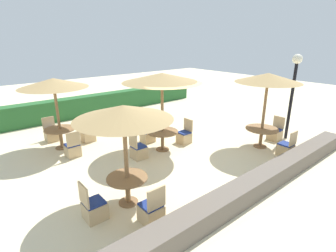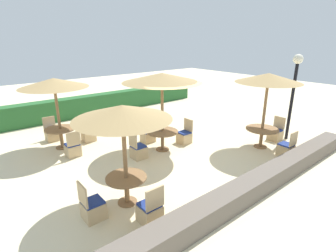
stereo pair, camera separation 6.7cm
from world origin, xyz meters
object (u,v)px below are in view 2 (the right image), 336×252
at_px(parasol_back_left, 54,83).
at_px(parasol_center, 162,78).
at_px(patio_chair_front_right_south, 286,149).
at_px(patio_chair_back_left_south, 73,149).
at_px(parasol_front_right, 268,78).
at_px(lamp_post, 295,80).
at_px(round_table_front_right, 262,132).
at_px(patio_chair_center_north, 147,135).
at_px(patio_chair_back_left_east, 89,134).
at_px(round_table_center, 162,135).
at_px(patio_chair_front_left_west, 93,208).
at_px(parasol_front_left, 122,113).
at_px(patio_chair_center_east, 184,136).
at_px(patio_chair_back_left_north, 52,134).
at_px(round_table_back_left, 61,132).
at_px(patio_chair_center_west, 138,151).
at_px(round_table_front_left, 126,183).
at_px(patio_chair_front_right_east, 276,134).
at_px(patio_chair_front_left_south, 150,211).

relative_size(parasol_back_left, parasol_center, 0.93).
distance_m(patio_chair_front_right_south, patio_chair_back_left_south, 7.33).
bearing_deg(parasol_front_right, patio_chair_front_right_south, -92.46).
relative_size(lamp_post, round_table_front_right, 2.82).
bearing_deg(patio_chair_center_north, parasol_back_left, -28.04).
distance_m(patio_chair_back_left_east, parasol_center, 3.85).
xyz_separation_m(round_table_front_right, round_table_center, (-3.00, 2.11, -0.01)).
distance_m(patio_chair_front_left_west, parasol_center, 4.74).
relative_size(parasol_front_left, round_table_center, 2.20).
height_order(parasol_back_left, patio_chair_center_east, parasol_back_left).
xyz_separation_m(patio_chair_center_east, patio_chair_center_north, (-1.03, 1.02, 0.00)).
height_order(patio_chair_front_right_south, patio_chair_back_left_north, same).
height_order(round_table_center, patio_chair_center_north, patio_chair_center_north).
bearing_deg(round_table_back_left, parasol_front_right, -38.65).
relative_size(round_table_front_right, patio_chair_center_east, 1.26).
xyz_separation_m(round_table_back_left, patio_chair_back_left_north, (-0.06, 1.00, -0.33)).
xyz_separation_m(round_table_front_right, patio_chair_front_left_west, (-6.58, 0.07, -0.33)).
relative_size(patio_chair_back_left_south, patio_chair_center_west, 1.00).
height_order(parasol_front_left, round_table_front_left, parasol_front_left).
xyz_separation_m(patio_chair_center_north, patio_chair_center_west, (-1.11, -1.04, 0.00)).
distance_m(patio_chair_back_left_north, patio_chair_front_left_west, 5.60).
bearing_deg(patio_chair_front_right_east, parasol_center, 63.06).
height_order(patio_chair_front_left_south, patio_chair_center_north, same).
height_order(round_table_front_right, parasol_back_left, parasol_back_left).
relative_size(patio_chair_back_left_north, patio_chair_center_east, 1.00).
height_order(patio_chair_front_right_south, parasol_back_left, parasol_back_left).
bearing_deg(round_table_front_right, patio_chair_center_east, 132.53).
bearing_deg(round_table_front_left, patio_chair_center_north, 47.98).
distance_m(lamp_post, patio_chair_back_left_south, 8.50).
relative_size(lamp_post, patio_chair_center_east, 3.57).
height_order(lamp_post, round_table_front_left, lamp_post).
xyz_separation_m(patio_chair_back_left_south, parasol_center, (2.72, -1.53, 2.34)).
bearing_deg(patio_chair_center_east, round_table_front_right, -137.47).
relative_size(patio_chair_back_left_east, parasol_front_left, 0.37).
bearing_deg(round_table_front_right, parasol_center, 144.84).
bearing_deg(patio_chair_front_right_east, round_table_front_left, 89.40).
bearing_deg(patio_chair_center_north, patio_chair_front_left_west, 40.11).
relative_size(parasol_back_left, patio_chair_center_east, 2.77).
height_order(patio_chair_back_left_east, patio_chair_front_left_west, same).
bearing_deg(parasol_center, patio_chair_back_left_south, 150.66).
relative_size(round_table_back_left, parasol_front_left, 0.44).
bearing_deg(patio_chair_front_right_south, patio_chair_front_left_south, 178.23).
xyz_separation_m(parasol_front_left, round_table_center, (2.68, 2.01, -1.73)).
bearing_deg(patio_chair_back_left_east, patio_chair_back_left_south, 134.88).
bearing_deg(lamp_post, patio_chair_center_north, 144.06).
bearing_deg(round_table_center, parasol_back_left, 137.92).
xyz_separation_m(patio_chair_front_left_south, patio_chair_center_west, (1.58, 2.91, 0.00)).
bearing_deg(parasol_center, round_table_center, 0.00).
distance_m(parasol_back_left, patio_chair_back_left_south, 2.35).
xyz_separation_m(lamp_post, patio_chair_center_east, (-3.51, 2.28, -2.09)).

